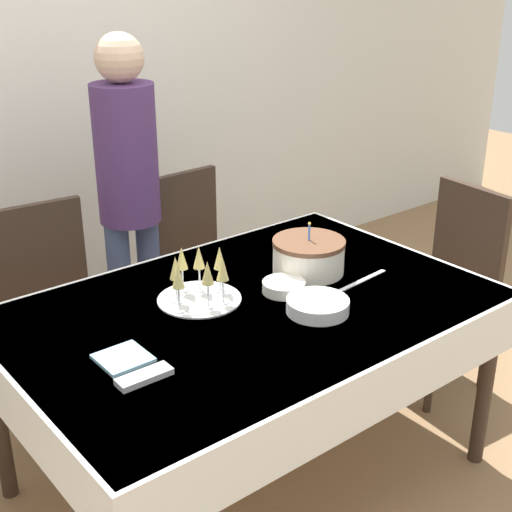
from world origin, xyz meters
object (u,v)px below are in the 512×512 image
(dining_chair_far_right, at_px, (197,262))
(plate_stack_dessert, at_px, (283,286))
(birthday_cake, at_px, (308,256))
(plate_stack_main, at_px, (318,306))
(person_standing, at_px, (128,180))
(champagne_tray, at_px, (198,277))
(dining_chair_right_end, at_px, (449,279))
(dining_chair_far_left, at_px, (53,306))

(dining_chair_far_right, relative_size, plate_stack_dessert, 5.96)
(birthday_cake, bearing_deg, plate_stack_main, -127.16)
(dining_chair_far_right, relative_size, person_standing, 0.59)
(champagne_tray, distance_m, plate_stack_main, 0.44)
(plate_stack_dessert, bearing_deg, champagne_tray, 154.03)
(dining_chair_far_right, height_order, champagne_tray, dining_chair_far_right)
(champagne_tray, bearing_deg, plate_stack_main, -51.51)
(plate_stack_main, height_order, person_standing, person_standing)
(birthday_cake, relative_size, person_standing, 0.18)
(dining_chair_right_end, bearing_deg, dining_chair_far_left, 149.80)
(dining_chair_far_right, relative_size, plate_stack_main, 4.33)
(dining_chair_far_left, xyz_separation_m, plate_stack_main, (0.52, -1.09, 0.27))
(champagne_tray, height_order, plate_stack_main, champagne_tray)
(champagne_tray, bearing_deg, dining_chair_far_right, 56.52)
(plate_stack_main, distance_m, person_standing, 1.19)
(plate_stack_dessert, bearing_deg, plate_stack_main, -93.89)
(dining_chair_far_right, relative_size, champagne_tray, 3.13)
(champagne_tray, bearing_deg, dining_chair_far_left, 108.48)
(dining_chair_right_end, distance_m, plate_stack_main, 1.08)
(dining_chair_right_end, relative_size, person_standing, 0.59)
(dining_chair_far_left, xyz_separation_m, birthday_cake, (0.73, -0.82, 0.31))
(dining_chair_right_end, xyz_separation_m, plate_stack_dessert, (-1.02, 0.01, 0.26))
(dining_chair_right_end, height_order, birthday_cake, birthday_cake)
(champagne_tray, bearing_deg, birthday_cake, -7.86)
(dining_chair_right_end, height_order, champagne_tray, dining_chair_right_end)
(person_standing, bearing_deg, champagne_tray, -103.43)
(dining_chair_far_left, height_order, plate_stack_dessert, dining_chair_far_left)
(dining_chair_far_right, height_order, plate_stack_main, dining_chair_far_right)
(dining_chair_right_end, distance_m, person_standing, 1.55)
(dining_chair_far_left, distance_m, dining_chair_right_end, 1.79)
(dining_chair_right_end, xyz_separation_m, birthday_cake, (-0.82, 0.08, 0.31))
(birthday_cake, distance_m, champagne_tray, 0.48)
(dining_chair_far_right, relative_size, birthday_cake, 3.36)
(plate_stack_dessert, bearing_deg, birthday_cake, 20.45)
(dining_chair_right_end, distance_m, plate_stack_dessert, 1.05)
(person_standing, bearing_deg, birthday_cake, -73.21)
(dining_chair_far_left, bearing_deg, dining_chair_right_end, -30.20)
(plate_stack_dessert, xyz_separation_m, person_standing, (-0.08, 0.98, 0.19))
(birthday_cake, xyz_separation_m, person_standing, (-0.27, 0.91, 0.14))
(dining_chair_far_right, distance_m, dining_chair_right_end, 1.21)
(birthday_cake, distance_m, plate_stack_main, 0.34)
(champagne_tray, relative_size, plate_stack_dessert, 1.90)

